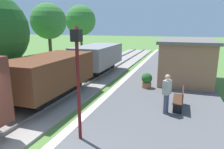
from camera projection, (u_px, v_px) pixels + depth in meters
freight_train at (42, 76)px, 10.27m from camera, size 2.50×19.40×2.72m
station_hut at (186, 59)px, 14.32m from camera, size 3.50×5.80×2.78m
bench_near_hut at (180, 99)px, 9.30m from camera, size 0.42×1.50×0.91m
bench_down_platform at (182, 61)px, 19.16m from camera, size 0.42×1.50×0.91m
person_waiting at (167, 92)px, 8.69m from camera, size 0.37×0.44×1.71m
potted_planter at (147, 80)px, 12.49m from camera, size 0.64×0.64×0.92m
lamp_post_near at (77, 63)px, 6.33m from camera, size 0.28×0.28×3.70m
tree_trackside_far at (49, 21)px, 17.43m from camera, size 2.99×2.99×5.81m
tree_field_left at (81, 21)px, 25.68m from camera, size 3.72×3.72×6.45m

